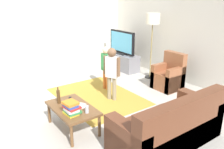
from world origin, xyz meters
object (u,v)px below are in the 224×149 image
child_near_tv (106,64)px  coffee_table (72,110)px  tv (122,43)px  tv_stand (122,62)px  bottle (58,96)px  soda_can (87,109)px  floor_lamp (153,22)px  plate (80,106)px  armchair (169,77)px  couch (171,129)px  book_stack (71,108)px  child_center (112,69)px  tv_remote (70,99)px

child_near_tv → coffee_table: 1.94m
tv → tv_stand: bearing=90.0°
bottle → soda_can: size_ratio=2.49×
floor_lamp → coffee_table: 3.44m
plate → tv_stand: bearing=130.4°
armchair → plate: 2.72m
floor_lamp → bottle: floor_lamp is taller
bottle → plate: (0.33, 0.24, -0.12)m
couch → bottle: size_ratio=6.03×
tv → book_stack: tv is taller
tv_stand → soda_can: size_ratio=10.00×
child_near_tv → coffee_table: (1.19, -1.51, -0.27)m
child_center → coffee_table: (0.61, -1.26, -0.33)m
bottle → soda_can: bottle is taller
couch → bottle: couch is taller
armchair → bottle: armchair is taller
tv_stand → coffee_table: tv_stand is taller
tv_remote → armchair: bearing=121.2°
tv_stand → soda_can: 3.79m
couch → book_stack: couch is taller
floor_lamp → bottle: bearing=-73.8°
tv_stand → couch: size_ratio=0.67×
tv → child_center: 2.30m
couch → tv_remote: (-1.60, -0.90, 0.14)m
soda_can → child_near_tv: bearing=137.0°
child_near_tv → tv: bearing=129.3°
armchair → child_near_tv: 1.61m
child_near_tv → plate: (1.24, -1.39, -0.22)m
armchair → tv_remote: (0.02, -2.71, 0.13)m
bottle → tv_remote: 0.25m
floor_lamp → plate: bearing=-66.8°
bottle → soda_can: bearing=20.1°
child_near_tv → plate: child_near_tv is taller
floor_lamp → plate: floor_lamp is taller
tv → book_stack: (2.50, -2.95, -0.32)m
armchair → soda_can: (0.64, -2.71, 0.18)m
child_center → book_stack: size_ratio=4.16×
child_center → book_stack: (0.83, -1.38, -0.18)m
plate → child_near_tv: bearing=131.8°
tv_stand → armchair: 1.95m
couch → tv_remote: 1.84m
couch → tv: bearing=152.9°
armchair → tv_stand: bearing=178.8°
bottle → plate: bearing=36.0°
child_center → bottle: size_ratio=3.93×
coffee_table → plate: plate is taller
soda_can → coffee_table: bearing=-162.6°
armchair → coffee_table: (0.32, -2.81, 0.07)m
child_near_tv → child_center: child_center is taller
child_center → plate: bearing=-60.0°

